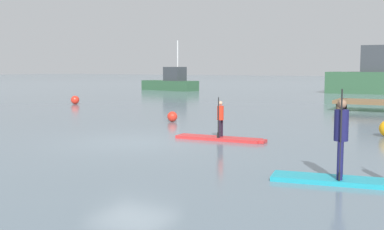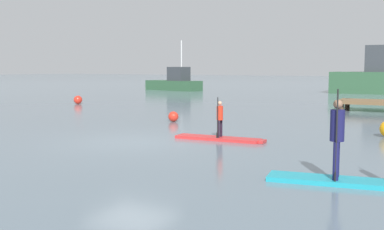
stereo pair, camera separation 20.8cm
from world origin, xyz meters
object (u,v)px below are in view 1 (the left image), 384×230
(paddleboard_far, at_px, (356,182))
(paddler_adult, at_px, (341,133))
(mooring_buoy_mid, at_px, (172,117))
(paddler_child_solo, at_px, (220,117))
(mooring_buoy_near, at_px, (75,100))
(paddleboard_near, at_px, (220,139))
(fishing_boat_green_midground, at_px, (171,83))

(paddleboard_far, distance_m, paddler_adult, 1.03)
(mooring_buoy_mid, bearing_deg, paddler_adult, -42.64)
(paddler_child_solo, bearing_deg, mooring_buoy_near, 147.09)
(paddleboard_near, relative_size, paddler_adult, 1.65)
(paddleboard_far, bearing_deg, fishing_boat_green_midground, 125.86)
(fishing_boat_green_midground, bearing_deg, paddler_adult, -54.55)
(paddleboard_far, bearing_deg, mooring_buoy_near, 145.30)
(mooring_buoy_mid, bearing_deg, paddleboard_near, -43.34)
(mooring_buoy_near, xyz_separation_m, mooring_buoy_mid, (10.52, -5.60, -0.05))
(paddler_adult, xyz_separation_m, fishing_boat_green_midground, (-22.77, 31.99, -0.22))
(paddleboard_near, height_order, fishing_boat_green_midground, fishing_boat_green_midground)
(mooring_buoy_near, bearing_deg, paddler_adult, -35.25)
(paddler_child_solo, xyz_separation_m, mooring_buoy_mid, (-4.01, 3.80, -0.54))
(paddleboard_far, height_order, paddler_adult, paddler_adult)
(paddleboard_near, distance_m, mooring_buoy_near, 17.31)
(mooring_buoy_near, bearing_deg, paddler_child_solo, -32.91)
(paddleboard_far, xyz_separation_m, mooring_buoy_near, (-19.37, 13.41, 0.22))
(paddleboard_near, distance_m, mooring_buoy_mid, 5.52)
(paddler_child_solo, bearing_deg, mooring_buoy_mid, 136.56)
(mooring_buoy_mid, bearing_deg, paddleboard_far, -41.42)
(paddleboard_near, xyz_separation_m, mooring_buoy_near, (-14.53, 9.39, 0.22))
(paddler_adult, distance_m, mooring_buoy_near, 23.35)
(paddleboard_near, relative_size, mooring_buoy_mid, 6.80)
(mooring_buoy_mid, bearing_deg, mooring_buoy_near, 151.95)
(paddleboard_near, distance_m, paddleboard_far, 6.29)
(paddleboard_far, height_order, mooring_buoy_mid, mooring_buoy_mid)
(paddleboard_near, distance_m, fishing_boat_green_midground, 33.36)
(paddleboard_near, relative_size, paddleboard_far, 0.88)
(paddleboard_far, xyz_separation_m, fishing_boat_green_midground, (-23.09, 31.93, 0.75))
(paddler_adult, xyz_separation_m, mooring_buoy_near, (-19.06, 13.47, -0.75))
(paddleboard_far, bearing_deg, paddler_adult, -169.93)
(paddleboard_far, bearing_deg, mooring_buoy_mid, 138.58)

